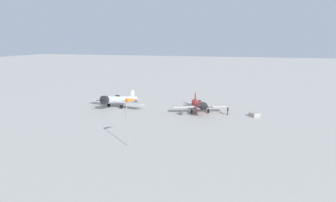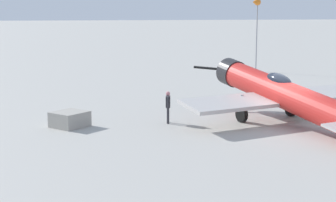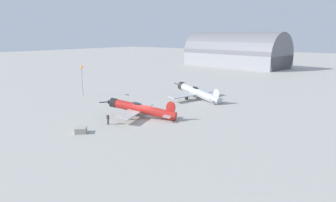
{
  "view_description": "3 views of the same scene",
  "coord_description": "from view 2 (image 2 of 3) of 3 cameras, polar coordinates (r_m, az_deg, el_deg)",
  "views": [
    {
      "loc": [
        54.79,
        10.41,
        13.39
      ],
      "look_at": [
        0.06,
        -6.18,
        1.6
      ],
      "focal_mm": 31.33,
      "sensor_mm": 36.0,
      "label": 1
    },
    {
      "loc": [
        -24.66,
        9.68,
        5.68
      ],
      "look_at": [
        1.56,
        5.76,
        1.1
      ],
      "focal_mm": 59.03,
      "sensor_mm": 36.0,
      "label": 2
    },
    {
      "loc": [
        -31.21,
        33.69,
        12.61
      ],
      "look_at": [
        0.06,
        -6.18,
        1.6
      ],
      "focal_mm": 32.92,
      "sensor_mm": 36.0,
      "label": 3
    }
  ],
  "objects": [
    {
      "name": "airplane_foreground",
      "position": [
        27.22,
        12.03,
        0.54
      ],
      "size": [
        11.14,
        10.14,
        3.03
      ],
      "rotation": [
        0.0,
        0.0,
        6.63
      ],
      "color": "red",
      "rests_on": "ground_plane"
    },
    {
      "name": "ground_crew_mechanic",
      "position": [
        26.93,
        0.0,
        -0.31
      ],
      "size": [
        0.6,
        0.29,
        1.57
      ],
      "rotation": [
        0.0,
        0.0,
        1.39
      ],
      "color": "#2D2D33",
      "rests_on": "ground_plane"
    },
    {
      "name": "windsock_mast",
      "position": [
        47.93,
        9.0,
        9.72
      ],
      "size": [
        1.86,
        1.41,
        6.27
      ],
      "color": "gray",
      "rests_on": "ground_plane"
    },
    {
      "name": "equipment_crate",
      "position": [
        26.63,
        -10.11,
        -1.87
      ],
      "size": [
        2.05,
        2.05,
        0.73
      ],
      "rotation": [
        0.0,
        0.0,
        5.49
      ],
      "color": "#9E998E",
      "rests_on": "ground_plane"
    },
    {
      "name": "ground_plane",
      "position": [
        27.09,
        12.65,
        -2.54
      ],
      "size": [
        400.0,
        400.0,
        0.0
      ],
      "primitive_type": "plane",
      "color": "#A8A59E"
    },
    {
      "name": "fuel_drum",
      "position": [
        31.51,
        14.18,
        -0.04
      ],
      "size": [
        0.69,
        0.69,
        0.92
      ],
      "color": "#474C56",
      "rests_on": "ground_plane"
    }
  ]
}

